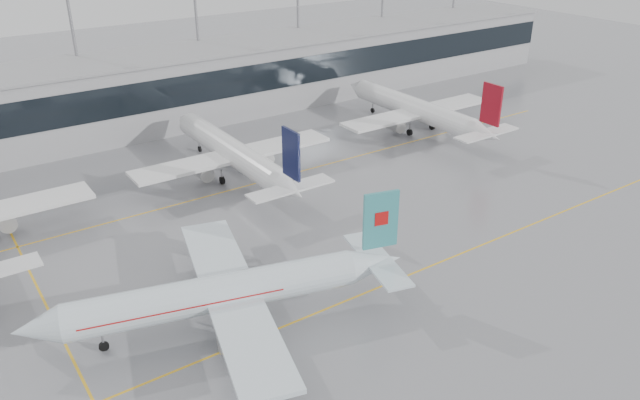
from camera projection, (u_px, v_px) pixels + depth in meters
ground at (385, 285)px, 64.83m from camera, size 320.00×320.00×0.00m
taxi_line_main at (385, 285)px, 64.83m from camera, size 120.00×0.25×0.01m
taxi_line_north at (247, 186)px, 87.07m from camera, size 120.00×0.25×0.01m
taxi_line_cross at (49, 311)px, 60.71m from camera, size 0.25×60.00×0.01m
terminal at (157, 91)px, 108.17m from camera, size 180.00×15.00×12.00m
terminal_glass at (173, 93)px, 101.91m from camera, size 180.00×0.20×5.00m
terminal_roof at (153, 55)px, 105.45m from camera, size 182.00×16.00×0.40m
light_masts at (140, 42)px, 109.40m from camera, size 156.40×1.00×22.60m
air_canada_jet at (229, 292)px, 57.41m from camera, size 35.72×28.95×11.31m
parked_jet_c at (233, 153)px, 88.18m from camera, size 29.64×36.96×11.72m
parked_jet_d at (418, 110)px, 105.97m from camera, size 29.64×36.96×11.72m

